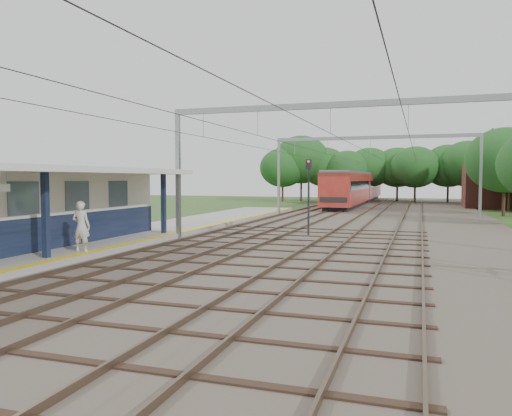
% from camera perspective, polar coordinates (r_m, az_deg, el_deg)
% --- Properties ---
extents(ground, '(160.00, 160.00, 0.00)m').
position_cam_1_polar(ground, '(12.23, -20.36, -12.54)').
color(ground, '#2D4C1E').
rests_on(ground, ground).
extents(ballast_bed, '(18.00, 90.00, 0.10)m').
position_cam_1_polar(ballast_bed, '(39.43, 13.30, -1.46)').
color(ballast_bed, '#473D33').
rests_on(ballast_bed, ground).
extents(platform, '(5.00, 52.00, 0.35)m').
position_cam_1_polar(platform, '(27.71, -14.39, -3.23)').
color(platform, gray).
rests_on(platform, ground).
extents(yellow_stripe, '(0.45, 52.00, 0.01)m').
position_cam_1_polar(yellow_stripe, '(26.55, -10.30, -3.07)').
color(yellow_stripe, yellow).
rests_on(yellow_stripe, platform).
extents(station_building, '(3.41, 18.00, 3.40)m').
position_cam_1_polar(station_building, '(22.97, -26.88, -0.15)').
color(station_building, beige).
rests_on(station_building, platform).
extents(canopy, '(6.40, 20.00, 3.44)m').
position_cam_1_polar(canopy, '(21.45, -26.80, 3.91)').
color(canopy, '#101934').
rests_on(canopy, platform).
extents(rail_tracks, '(11.80, 88.00, 0.15)m').
position_cam_1_polar(rail_tracks, '(39.72, 9.71, -1.20)').
color(rail_tracks, brown).
rests_on(rail_tracks, ballast_bed).
extents(catenary_system, '(17.22, 88.00, 7.00)m').
position_cam_1_polar(catenary_system, '(34.74, 11.72, 6.94)').
color(catenary_system, gray).
rests_on(catenary_system, ground).
extents(tree_band, '(31.72, 30.88, 8.82)m').
position_cam_1_polar(tree_band, '(66.39, 15.28, 4.64)').
color(tree_band, '#382619').
rests_on(tree_band, ground).
extents(house_far, '(8.00, 6.12, 8.66)m').
position_cam_1_polar(house_far, '(61.75, 26.35, 2.95)').
color(house_far, brown).
rests_on(house_far, ground).
extents(person, '(0.81, 0.59, 2.06)m').
position_cam_1_polar(person, '(21.44, -19.35, -1.98)').
color(person, silver).
rests_on(person, platform).
extents(train, '(3.09, 38.47, 4.05)m').
position_cam_1_polar(train, '(67.09, 11.55, 2.40)').
color(train, black).
rests_on(train, ballast_bed).
extents(signal_post, '(0.34, 0.30, 4.41)m').
position_cam_1_polar(signal_post, '(28.47, 6.04, 2.31)').
color(signal_post, black).
rests_on(signal_post, ground).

